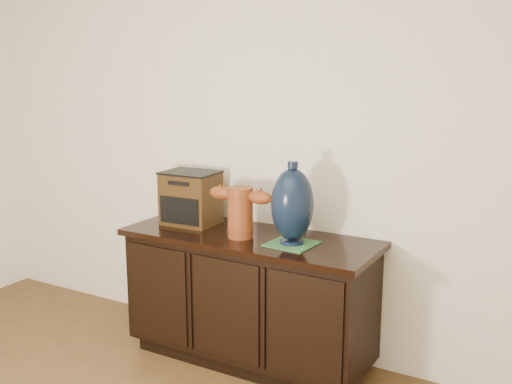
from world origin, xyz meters
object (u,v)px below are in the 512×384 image
Objects in this scene: spray_can at (297,218)px; terracotta_vessel at (240,209)px; tv_radio at (191,198)px; sideboard at (249,297)px; lamp_base at (292,205)px.

terracotta_vessel is at bearing -128.13° from spray_can.
tv_radio is at bearing -164.85° from spray_can.
sideboard is 9.33× the size of spray_can.
lamp_base is (0.31, 0.02, 0.06)m from terracotta_vessel.
sideboard is 3.71× the size of terracotta_vessel.
tv_radio is at bearing 164.76° from terracotta_vessel.
lamp_base is (0.28, -0.04, 0.58)m from sideboard.
sideboard is 3.32× the size of lamp_base.
sideboard is 0.68m from tv_radio.
spray_can is at bearing 110.38° from lamp_base.
spray_can is at bearing 48.44° from sideboard.
sideboard is at bearing -131.56° from spray_can.
tv_radio is 0.75× the size of lamp_base.
lamp_base is 2.81× the size of spray_can.
terracotta_vessel is at bearing -16.70° from tv_radio.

